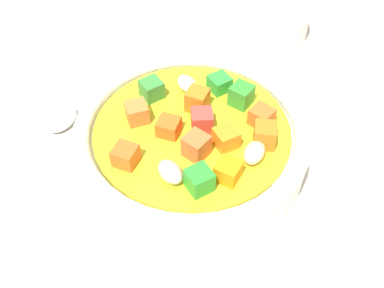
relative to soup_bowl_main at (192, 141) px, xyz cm
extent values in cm
cube|color=#BAB2A0|center=(0.04, 0.00, -3.67)|extent=(140.00, 140.00, 2.00)
cylinder|color=white|center=(0.04, 0.00, -0.81)|extent=(19.30, 19.30, 3.72)
torus|color=white|center=(0.04, 0.00, 1.48)|extent=(19.56, 19.56, 1.42)
cylinder|color=gold|center=(0.04, 0.00, 1.25)|extent=(16.31, 16.31, 0.40)
cube|color=#348435|center=(5.15, -1.41, 2.27)|extent=(2.24, 2.24, 1.64)
ellipsoid|color=beige|center=(-1.38, 5.08, 2.11)|extent=(2.78, 2.29, 1.31)
cube|color=#2F902C|center=(-1.79, -4.86, 2.38)|extent=(1.78, 1.78, 1.85)
cube|color=green|center=(0.69, -5.44, 2.13)|extent=(2.26, 2.26, 1.36)
cube|color=#EC5A1C|center=(1.37, 1.40, 2.14)|extent=(2.09, 2.09, 1.37)
cube|color=orange|center=(-3.14, 0.12, 2.23)|extent=(2.32, 2.32, 1.56)
cube|color=orange|center=(1.01, -2.31, 2.40)|extent=(1.97, 1.97, 1.89)
cube|color=#E45B20|center=(2.29, 5.73, 2.24)|extent=(2.00, 2.00, 1.58)
cube|color=orange|center=(4.41, 1.61, 2.28)|extent=(2.40, 2.40, 1.66)
cube|color=orange|center=(-5.61, -1.77, 2.42)|extent=(2.28, 2.28, 1.93)
ellipsoid|color=beige|center=(3.18, -4.01, 1.93)|extent=(2.84, 2.51, 0.96)
ellipsoid|color=beige|center=(-5.66, 0.46, 2.08)|extent=(1.88, 2.59, 1.26)
cube|color=orange|center=(-4.37, -3.69, 2.20)|extent=(1.91, 1.91, 1.49)
cube|color=orange|center=(-1.74, 2.12, 2.42)|extent=(1.87, 1.87, 1.93)
cube|color=orange|center=(-4.94, 2.76, 2.20)|extent=(1.82, 1.82, 1.50)
cube|color=green|center=(-3.67, 4.69, 2.34)|extent=(2.28, 2.28, 1.78)
cube|color=#C63F32|center=(-0.59, -0.51, 2.33)|extent=(2.40, 2.40, 1.75)
cylinder|color=silver|center=(16.15, -9.32, -2.28)|extent=(3.71, 11.98, 0.78)
ellipsoid|color=silver|center=(13.11, 2.83, -2.16)|extent=(3.43, 4.25, 1.01)
cylinder|color=white|center=(4.22, -21.12, -1.28)|extent=(10.76, 10.76, 2.78)
torus|color=white|center=(4.22, -21.12, 0.33)|extent=(10.87, 10.87, 0.86)
camera|label=1|loc=(-13.85, 21.19, 27.97)|focal=41.75mm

